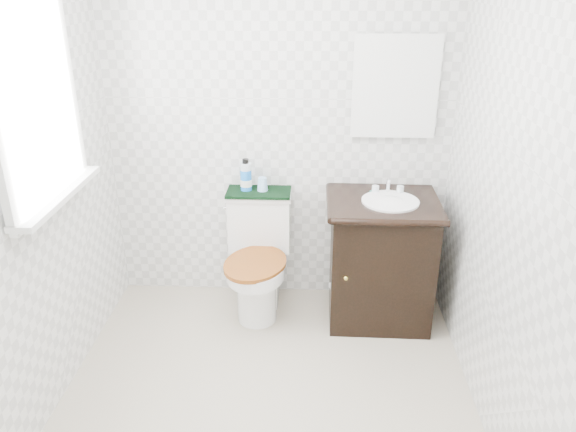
# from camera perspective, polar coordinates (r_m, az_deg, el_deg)

# --- Properties ---
(floor) EXTENTS (2.40, 2.40, 0.00)m
(floor) POSITION_cam_1_polar(r_m,az_deg,el_deg) (3.10, -2.27, -18.95)
(floor) COLOR #C2B79C
(floor) RESTS_ON ground
(wall_back) EXTENTS (2.40, 0.00, 2.40)m
(wall_back) POSITION_cam_1_polar(r_m,az_deg,el_deg) (3.59, -0.98, 9.22)
(wall_back) COLOR silver
(wall_back) RESTS_ON ground
(wall_front) EXTENTS (2.40, 0.00, 2.40)m
(wall_front) POSITION_cam_1_polar(r_m,az_deg,el_deg) (1.41, -7.26, -16.07)
(wall_front) COLOR silver
(wall_front) RESTS_ON ground
(wall_left) EXTENTS (0.00, 2.40, 2.40)m
(wall_left) POSITION_cam_1_polar(r_m,az_deg,el_deg) (2.77, -25.99, 2.32)
(wall_left) COLOR silver
(wall_left) RESTS_ON ground
(wall_right) EXTENTS (0.00, 2.40, 2.40)m
(wall_right) POSITION_cam_1_polar(r_m,az_deg,el_deg) (2.59, 22.28, 1.57)
(wall_right) COLOR silver
(wall_right) RESTS_ON ground
(window) EXTENTS (0.02, 0.70, 0.90)m
(window) POSITION_cam_1_polar(r_m,az_deg,el_deg) (2.88, -24.47, 10.65)
(window) COLOR white
(window) RESTS_ON wall_left
(mirror) EXTENTS (0.50, 0.02, 0.60)m
(mirror) POSITION_cam_1_polar(r_m,az_deg,el_deg) (3.54, 10.84, 12.74)
(mirror) COLOR silver
(mirror) RESTS_ON wall_back
(toilet) EXTENTS (0.47, 0.66, 0.78)m
(toilet) POSITION_cam_1_polar(r_m,az_deg,el_deg) (3.70, -3.03, -4.66)
(toilet) COLOR white
(toilet) RESTS_ON floor
(vanity) EXTENTS (0.67, 0.58, 0.92)m
(vanity) POSITION_cam_1_polar(r_m,az_deg,el_deg) (3.61, 9.40, -4.13)
(vanity) COLOR black
(vanity) RESTS_ON floor
(trash_bin) EXTENTS (0.23, 0.20, 0.27)m
(trash_bin) POSITION_cam_1_polar(r_m,az_deg,el_deg) (3.65, 5.90, -8.91)
(trash_bin) COLOR white
(trash_bin) RESTS_ON floor
(towel) EXTENTS (0.41, 0.22, 0.02)m
(towel) POSITION_cam_1_polar(r_m,az_deg,el_deg) (3.62, -3.00, 2.44)
(towel) COLOR black
(towel) RESTS_ON toilet
(mouthwash_bottle) EXTENTS (0.07, 0.07, 0.21)m
(mouthwash_bottle) POSITION_cam_1_polar(r_m,az_deg,el_deg) (3.61, -4.30, 4.08)
(mouthwash_bottle) COLOR blue
(mouthwash_bottle) RESTS_ON towel
(cup) EXTENTS (0.07, 0.07, 0.09)m
(cup) POSITION_cam_1_polar(r_m,az_deg,el_deg) (3.61, -2.61, 3.26)
(cup) COLOR #95C6F5
(cup) RESTS_ON towel
(soap_bar) EXTENTS (0.06, 0.04, 0.02)m
(soap_bar) POSITION_cam_1_polar(r_m,az_deg,el_deg) (3.56, 8.77, 2.53)
(soap_bar) COLOR #166D61
(soap_bar) RESTS_ON vanity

